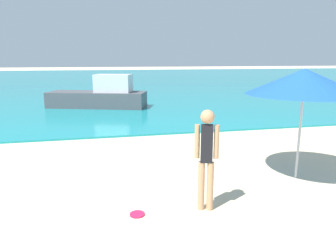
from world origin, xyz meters
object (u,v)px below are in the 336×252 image
(boat_near, at_px, (101,96))
(beach_umbrella, at_px, (304,82))
(person_standing, at_px, (206,154))
(frisbee, at_px, (137,214))

(boat_near, relative_size, beach_umbrella, 2.23)
(person_standing, relative_size, frisbee, 6.92)
(boat_near, bearing_deg, person_standing, 116.41)
(person_standing, distance_m, boat_near, 11.35)
(boat_near, bearing_deg, beach_umbrella, 128.97)
(frisbee, xyz_separation_m, beach_umbrella, (3.40, 0.85, 1.96))
(person_standing, xyz_separation_m, beach_umbrella, (2.30, 0.91, 1.03))
(frisbee, height_order, boat_near, boat_near)
(beach_umbrella, bearing_deg, frisbee, -165.90)
(boat_near, height_order, beach_umbrella, beach_umbrella)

